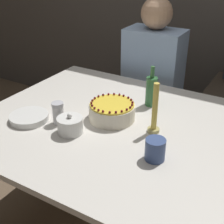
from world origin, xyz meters
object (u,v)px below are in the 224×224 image
(candle, at_px, (155,113))
(bottle, at_px, (151,91))
(person_man_blue_shirt, at_px, (151,96))
(cake, at_px, (112,111))
(sugar_bowl, at_px, (70,125))
(sugar_shaker, at_px, (58,113))

(candle, bearing_deg, bottle, 117.10)
(candle, xyz_separation_m, person_man_blue_shirt, (-0.34, 0.76, -0.30))
(cake, distance_m, sugar_bowl, 0.24)
(cake, xyz_separation_m, candle, (0.24, -0.01, 0.06))
(cake, distance_m, candle, 0.24)
(sugar_shaker, bearing_deg, candle, 20.65)
(sugar_bowl, bearing_deg, sugar_shaker, 158.10)
(candle, bearing_deg, person_man_blue_shirt, 113.99)
(sugar_bowl, height_order, person_man_blue_shirt, person_man_blue_shirt)
(cake, bearing_deg, person_man_blue_shirt, 97.69)
(sugar_shaker, xyz_separation_m, candle, (0.45, 0.17, 0.04))
(candle, bearing_deg, cake, 178.56)
(sugar_bowl, relative_size, person_man_blue_shirt, 0.10)
(sugar_shaker, height_order, candle, candle)
(sugar_bowl, distance_m, bottle, 0.51)
(cake, xyz_separation_m, sugar_shaker, (-0.21, -0.17, 0.01))
(sugar_bowl, distance_m, person_man_blue_shirt, 1.00)
(person_man_blue_shirt, bearing_deg, candle, 113.99)
(sugar_bowl, height_order, bottle, bottle)
(bottle, relative_size, person_man_blue_shirt, 0.18)
(candle, distance_m, person_man_blue_shirt, 0.88)
(cake, xyz_separation_m, sugar_bowl, (-0.10, -0.22, -0.00))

